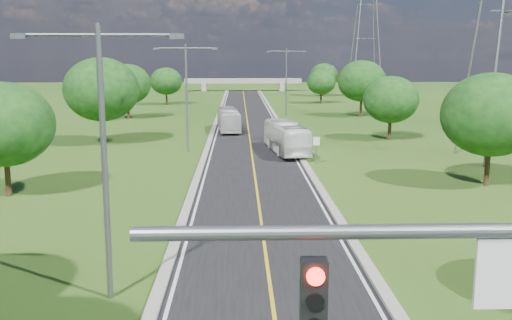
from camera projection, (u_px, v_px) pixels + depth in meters
The scene contains 21 objects.
ground at pixel (249, 131), 68.65m from camera, with size 260.00×260.00×0.00m, color #214814.
road at pixel (248, 125), 74.54m from camera, with size 8.00×150.00×0.06m, color black.
curb_left at pixel (215, 124), 74.40m from camera, with size 0.50×150.00×0.22m, color gray.
curb_right at pixel (280, 124), 74.66m from camera, with size 0.50×150.00×0.22m, color gray.
speed_limit_sign at pixel (316, 146), 46.87m from camera, with size 0.55×0.09×2.40m.
overpass at pixel (243, 82), 146.88m from camera, with size 30.00×3.00×3.20m.
streetlight_near_left at pixel (103, 140), 20.20m from camera, with size 5.90×0.25×10.00m.
streetlight_mid_left at pixel (186, 88), 52.65m from camera, with size 5.90×0.25×10.00m.
streetlight_far_right at pixel (286, 76), 85.46m from camera, with size 5.90×0.25×10.00m.
power_tower_far at pixel (366, 32), 121.00m from camera, with size 9.00×6.40×28.00m.
tree_lb at pixel (4, 124), 35.87m from camera, with size 6.30×6.30×7.33m.
tree_lc at pixel (101, 89), 57.36m from camera, with size 7.56×7.56×8.79m.
tree_ld at pixel (127, 84), 81.01m from camera, with size 6.72×6.72×7.82m.
tree_le at pixel (166, 81), 104.80m from camera, with size 5.88×5.88×6.84m.
tree_rb at pixel (491, 115), 38.74m from camera, with size 6.72×6.72×7.82m.
tree_rc at pixel (391, 100), 60.46m from camera, with size 5.88×5.88×6.84m.
tree_rd at pixel (362, 81), 83.95m from camera, with size 7.14×7.14×8.30m.
tree_re at pixel (321, 82), 107.70m from camera, with size 5.46×5.46×6.35m.
tree_rf at pixel (324, 75), 127.36m from camera, with size 6.30×6.30×7.33m.
bus_outbound at pixel (286, 137), 52.61m from camera, with size 2.40×10.24×2.85m, color white.
bus_inbound at pixel (229, 120), 68.13m from camera, with size 2.25×9.64×2.68m, color silver.
Camera 1 is at (-1.19, -8.16, 8.88)m, focal length 40.00 mm.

